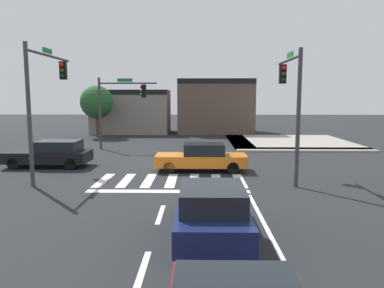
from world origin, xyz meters
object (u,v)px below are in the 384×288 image
(traffic_signal_northwest, at_px, (120,100))
(car_black, at_px, (51,154))
(traffic_signal_southeast, at_px, (291,92))
(car_navy, at_px, (212,210))
(traffic_signal_southwest, at_px, (45,87))
(car_orange, at_px, (202,158))
(roadside_tree, at_px, (97,102))

(traffic_signal_northwest, bearing_deg, car_black, -108.94)
(traffic_signal_southeast, bearing_deg, car_navy, 151.90)
(traffic_signal_southwest, distance_m, car_black, 4.57)
(traffic_signal_southwest, bearing_deg, car_navy, -134.95)
(car_orange, distance_m, car_navy, 9.28)
(car_black, bearing_deg, traffic_signal_southwest, 109.75)
(traffic_signal_southeast, xyz_separation_m, car_black, (-12.45, 3.03, -3.36))
(traffic_signal_southwest, distance_m, car_navy, 11.35)
(roadside_tree, bearing_deg, car_navy, -68.32)
(traffic_signal_southwest, relative_size, traffic_signal_southeast, 1.04)
(car_black, distance_m, roadside_tree, 15.52)
(traffic_signal_northwest, relative_size, car_black, 1.17)
(traffic_signal_southwest, relative_size, traffic_signal_northwest, 1.17)
(traffic_signal_northwest, relative_size, car_navy, 1.17)
(traffic_signal_southeast, distance_m, car_navy, 8.86)
(car_navy, distance_m, roadside_tree, 27.55)
(car_orange, bearing_deg, traffic_signal_southwest, 12.57)
(traffic_signal_southwest, xyz_separation_m, car_navy, (7.63, -7.62, -3.56))
(traffic_signal_northwest, xyz_separation_m, roadside_tree, (-3.98, 8.14, -0.28))
(car_orange, xyz_separation_m, roadside_tree, (-9.94, 16.22, 2.66))
(car_orange, relative_size, car_navy, 1.05)
(car_navy, bearing_deg, traffic_signal_southwest, 45.05)
(car_orange, distance_m, roadside_tree, 19.21)
(traffic_signal_northwest, distance_m, car_navy, 18.64)
(car_orange, height_order, roadside_tree, roadside_tree)
(traffic_signal_northwest, distance_m, roadside_tree, 9.06)
(car_navy, bearing_deg, roadside_tree, 21.68)
(traffic_signal_southeast, relative_size, traffic_signal_northwest, 1.12)
(car_black, height_order, roadside_tree, roadside_tree)
(traffic_signal_southeast, relative_size, roadside_tree, 1.20)
(traffic_signal_northwest, bearing_deg, traffic_signal_southeast, -45.26)
(traffic_signal_southeast, xyz_separation_m, roadside_tree, (-14.00, 18.25, -0.73))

